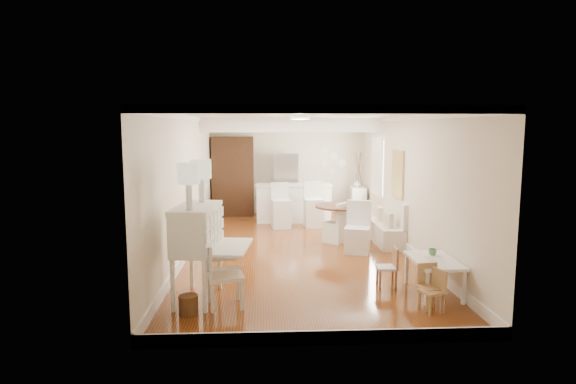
{
  "coord_description": "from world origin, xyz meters",
  "views": [
    {
      "loc": [
        -0.71,
        -9.85,
        2.54
      ],
      "look_at": [
        -0.19,
        0.3,
        1.19
      ],
      "focal_mm": 30.0,
      "sensor_mm": 36.0,
      "label": 1
    }
  ],
  "objects": [
    {
      "name": "banquette",
      "position": [
        1.99,
        0.5,
        0.49
      ],
      "size": [
        0.52,
        1.6,
        0.98
      ],
      "primitive_type": "cube",
      "color": "silver",
      "rests_on": "ground"
    },
    {
      "name": "wicker_basket",
      "position": [
        -1.75,
        -3.45,
        0.13
      ],
      "size": [
        0.35,
        0.35,
        0.27
      ],
      "primitive_type": "cylinder",
      "rotation": [
        0.0,
        0.0,
        -0.39
      ],
      "color": "brown",
      "rests_on": "ground"
    },
    {
      "name": "fridge",
      "position": [
        0.3,
        4.15,
        0.9
      ],
      "size": [
        0.75,
        0.65,
        1.8
      ],
      "primitive_type": "imported",
      "color": "silver",
      "rests_on": "ground"
    },
    {
      "name": "secretary_bureau",
      "position": [
        -1.7,
        -2.88,
        0.71
      ],
      "size": [
        1.24,
        1.26,
        1.43
      ],
      "primitive_type": "cube",
      "rotation": [
        0.0,
        0.0,
        -0.11
      ],
      "color": "white",
      "rests_on": "ground"
    },
    {
      "name": "branch_vase",
      "position": [
        1.97,
        3.75,
        0.97
      ],
      "size": [
        0.2,
        0.2,
        0.2
      ],
      "primitive_type": "imported",
      "rotation": [
        0.0,
        0.0,
        0.01
      ],
      "color": "white",
      "rests_on": "sideboard"
    },
    {
      "name": "pencil_cup",
      "position": [
        1.96,
        -2.54,
        0.59
      ],
      "size": [
        0.15,
        0.15,
        0.1
      ],
      "primitive_type": "imported",
      "rotation": [
        0.0,
        0.0,
        0.19
      ],
      "color": "#549055",
      "rests_on": "kids_table"
    },
    {
      "name": "room",
      "position": [
        0.04,
        0.32,
        1.98
      ],
      "size": [
        9.0,
        9.04,
        2.82
      ],
      "color": "brown",
      "rests_on": "ground"
    },
    {
      "name": "breakfast_counter",
      "position": [
        0.1,
        3.1,
        0.52
      ],
      "size": [
        2.05,
        0.65,
        1.03
      ],
      "primitive_type": "cube",
      "color": "white",
      "rests_on": "ground"
    },
    {
      "name": "dining_table",
      "position": [
        1.04,
        0.8,
        0.41
      ],
      "size": [
        1.45,
        1.45,
        0.81
      ],
      "primitive_type": "cylinder",
      "rotation": [
        0.0,
        0.0,
        0.25
      ],
      "color": "#4D2819",
      "rests_on": "ground"
    },
    {
      "name": "sideboard",
      "position": [
        2.0,
        3.72,
        0.43
      ],
      "size": [
        0.48,
        0.94,
        0.86
      ],
      "primitive_type": "cube",
      "rotation": [
        0.0,
        0.0,
        -0.09
      ],
      "color": "silver",
      "rests_on": "ground"
    },
    {
      "name": "slip_chair_near",
      "position": [
        1.21,
        -0.27,
        0.53
      ],
      "size": [
        0.63,
        0.64,
        1.05
      ],
      "primitive_type": "cube",
      "rotation": [
        0.0,
        0.0,
        -0.29
      ],
      "color": "white",
      "rests_on": "ground"
    },
    {
      "name": "kids_chair_a",
      "position": [
        1.61,
        -3.53,
        0.3
      ],
      "size": [
        0.37,
        0.37,
        0.6
      ],
      "primitive_type": "cube",
      "rotation": [
        0.0,
        0.0,
        -1.22
      ],
      "color": "#AA7D4D",
      "rests_on": "ground"
    },
    {
      "name": "bar_stool_right",
      "position": [
        0.58,
        2.34,
        0.58
      ],
      "size": [
        0.5,
        0.5,
        1.17
      ],
      "primitive_type": "cube",
      "rotation": [
        0.0,
        0.0,
        0.08
      ],
      "color": "white",
      "rests_on": "ground"
    },
    {
      "name": "pantry_cabinet",
      "position": [
        -1.6,
        4.18,
        1.15
      ],
      "size": [
        1.2,
        0.6,
        2.3
      ],
      "primitive_type": "cube",
      "color": "#381E11",
      "rests_on": "ground"
    },
    {
      "name": "kids_table",
      "position": [
        1.9,
        -2.79,
        0.27
      ],
      "size": [
        0.65,
        1.09,
        0.54
      ],
      "primitive_type": "cube",
      "rotation": [
        0.0,
        0.0,
        0.0
      ],
      "color": "white",
      "rests_on": "ground"
    },
    {
      "name": "bar_stool_left",
      "position": [
        -0.27,
        2.27,
        0.58
      ],
      "size": [
        0.52,
        0.52,
        1.15
      ],
      "primitive_type": "cube",
      "rotation": [
        0.0,
        0.0,
        0.14
      ],
      "color": "silver",
      "rests_on": "ground"
    },
    {
      "name": "slip_chair_far",
      "position": [
        0.89,
        0.64,
        0.45
      ],
      "size": [
        0.62,
        0.62,
        0.9
      ],
      "primitive_type": "cube",
      "rotation": [
        0.0,
        0.0,
        -2.34
      ],
      "color": "white",
      "rests_on": "ground"
    },
    {
      "name": "gustavian_armchair",
      "position": [
        -1.27,
        -3.18,
        0.47
      ],
      "size": [
        0.64,
        0.64,
        0.94
      ],
      "primitive_type": "cube",
      "rotation": [
        0.0,
        0.0,
        1.77
      ],
      "color": "beige",
      "rests_on": "ground"
    },
    {
      "name": "kids_chair_c",
      "position": [
        1.65,
        -3.39,
        0.32
      ],
      "size": [
        0.36,
        0.36,
        0.63
      ],
      "primitive_type": "cube",
      "rotation": [
        0.0,
        0.0,
        0.18
      ],
      "color": "tan",
      "rests_on": "ground"
    },
    {
      "name": "kids_chair_b",
      "position": [
        1.26,
        -2.44,
        0.33
      ],
      "size": [
        0.34,
        0.34,
        0.66
      ],
      "primitive_type": "cube",
      "rotation": [
        0.0,
        0.0,
        -1.63
      ],
      "color": "#996745",
      "rests_on": "ground"
    }
  ]
}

